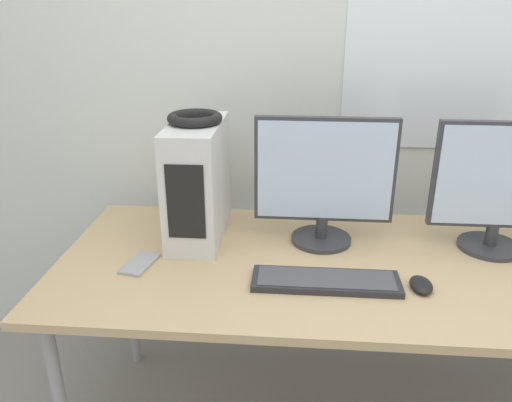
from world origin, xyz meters
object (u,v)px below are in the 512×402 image
at_px(pc_tower, 198,181).
at_px(monitor_main, 324,180).
at_px(mouse, 421,285).
at_px(cell_phone, 140,264).
at_px(headphones, 195,118).
at_px(keyboard, 326,281).
at_px(monitor_right_near, 501,186).

relative_size(pc_tower, monitor_main, 0.87).
bearing_deg(mouse, monitor_main, 134.27).
bearing_deg(cell_phone, mouse, 7.26).
bearing_deg(headphones, pc_tower, -90.00).
bearing_deg(keyboard, headphones, 144.71).
height_order(pc_tower, mouse, pc_tower).
relative_size(monitor_main, monitor_right_near, 1.05).
bearing_deg(pc_tower, headphones, 90.00).
relative_size(keyboard, cell_phone, 2.76).
relative_size(monitor_right_near, cell_phone, 2.79).
relative_size(monitor_right_near, keyboard, 1.01).
distance_m(pc_tower, mouse, 0.83).
bearing_deg(monitor_right_near, pc_tower, 178.23).
distance_m(monitor_main, monitor_right_near, 0.59).
xyz_separation_m(pc_tower, mouse, (0.74, -0.32, -0.20)).
distance_m(monitor_right_near, keyboard, 0.69).
height_order(keyboard, cell_phone, keyboard).
xyz_separation_m(headphones, keyboard, (0.45, -0.32, -0.43)).
bearing_deg(mouse, monitor_right_near, 43.93).
distance_m(headphones, monitor_main, 0.49).
relative_size(headphones, cell_phone, 1.15).
bearing_deg(cell_phone, monitor_right_near, 22.16).
bearing_deg(cell_phone, headphones, 70.08).
distance_m(monitor_main, cell_phone, 0.68).
bearing_deg(keyboard, monitor_main, 90.63).
height_order(monitor_right_near, keyboard, monitor_right_near).
relative_size(pc_tower, cell_phone, 2.57).
bearing_deg(keyboard, cell_phone, 173.40).
bearing_deg(monitor_main, cell_phone, -159.53).
bearing_deg(cell_phone, pc_tower, 69.99).
distance_m(pc_tower, headphones, 0.23).
bearing_deg(keyboard, mouse, -0.35).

